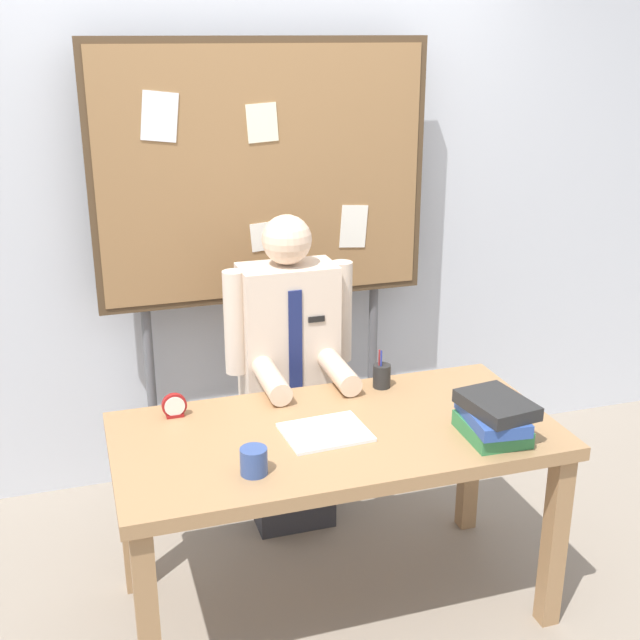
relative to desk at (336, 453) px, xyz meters
The scene contains 10 objects.
ground_plane 0.66m from the desk, ahead, with size 12.00×12.00×0.00m, color gray.
back_wall 1.41m from the desk, 90.00° to the left, with size 6.40×0.08×2.70m, color silver.
desk is the anchor object (origin of this frame).
person 0.63m from the desk, 90.00° to the left, with size 0.55×0.56×1.40m.
bulletin_board 1.31m from the desk, 90.00° to the left, with size 1.50×0.09×2.08m.
book_stack 0.57m from the desk, 23.35° to the right, with size 0.22×0.30×0.15m.
open_notebook 0.11m from the desk, 156.85° to the right, with size 0.29×0.24×0.01m, color white.
desk_clock 0.62m from the desk, 152.62° to the left, with size 0.09×0.04×0.09m.
coffee_mug 0.43m from the desk, 148.87° to the right, with size 0.09×0.09×0.09m, color #334C8C.
pen_holder 0.44m from the desk, 45.40° to the left, with size 0.07×0.07×0.16m.
Camera 1 is at (-0.84, -2.47, 2.10)m, focal length 45.73 mm.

